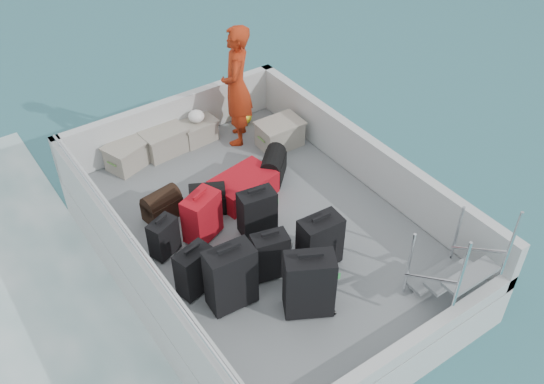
# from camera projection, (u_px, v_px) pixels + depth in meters

# --- Properties ---
(ground) EXTENTS (160.00, 160.00, 0.00)m
(ground) POSITION_uv_depth(u_px,v_px,m) (264.00, 261.00, 8.17)
(ground) COLOR #1D5666
(ground) RESTS_ON ground
(ferry_hull) EXTENTS (3.60, 5.00, 0.60)m
(ferry_hull) POSITION_uv_depth(u_px,v_px,m) (264.00, 245.00, 7.98)
(ferry_hull) COLOR silver
(ferry_hull) RESTS_ON ground
(deck) EXTENTS (3.30, 4.70, 0.02)m
(deck) POSITION_uv_depth(u_px,v_px,m) (263.00, 228.00, 7.78)
(deck) COLOR gray
(deck) RESTS_ON ferry_hull
(deck_fittings) EXTENTS (3.60, 5.00, 0.90)m
(deck_fittings) POSITION_uv_depth(u_px,v_px,m) (301.00, 209.00, 7.49)
(deck_fittings) COLOR #BABFBF
(deck_fittings) RESTS_ON deck
(suitcase_0) EXTENTS (0.55, 0.33, 0.81)m
(suitcase_0) POSITION_uv_depth(u_px,v_px,m) (231.00, 278.00, 6.56)
(suitcase_0) COLOR black
(suitcase_0) RESTS_ON deck
(suitcase_1) EXTENTS (0.46, 0.33, 0.62)m
(suitcase_1) POSITION_uv_depth(u_px,v_px,m) (194.00, 271.00, 6.77)
(suitcase_1) COLOR black
(suitcase_1) RESTS_ON deck
(suitcase_2) EXTENTS (0.41, 0.33, 0.51)m
(suitcase_2) POSITION_uv_depth(u_px,v_px,m) (164.00, 238.00, 7.26)
(suitcase_2) COLOR black
(suitcase_2) RESTS_ON deck
(suitcase_3) EXTENTS (0.62, 0.53, 0.81)m
(suitcase_3) POSITION_uv_depth(u_px,v_px,m) (309.00, 285.00, 6.49)
(suitcase_3) COLOR black
(suitcase_3) RESTS_ON deck
(suitcase_4) EXTENTS (0.46, 0.34, 0.61)m
(suitcase_4) POSITION_uv_depth(u_px,v_px,m) (270.00, 256.00, 6.96)
(suitcase_4) COLOR black
(suitcase_4) RESTS_ON deck
(suitcase_5) EXTENTS (0.54, 0.44, 0.65)m
(suitcase_5) POSITION_uv_depth(u_px,v_px,m) (202.00, 217.00, 7.44)
(suitcase_5) COLOR #B30D19
(suitcase_5) RESTS_ON deck
(suitcase_6) EXTENTS (0.51, 0.32, 0.68)m
(suitcase_6) POSITION_uv_depth(u_px,v_px,m) (320.00, 242.00, 7.08)
(suitcase_6) COLOR black
(suitcase_6) RESTS_ON deck
(suitcase_7) EXTENTS (0.49, 0.33, 0.63)m
(suitcase_7) POSITION_uv_depth(u_px,v_px,m) (257.00, 213.00, 7.51)
(suitcase_7) COLOR black
(suitcase_7) RESTS_ON deck
(suitcase_8) EXTENTS (0.91, 0.68, 0.33)m
(suitcase_8) POSITION_uv_depth(u_px,v_px,m) (243.00, 187.00, 8.15)
(suitcase_8) COLOR #B30D19
(suitcase_8) RESTS_ON deck
(duffel_0) EXTENTS (0.52, 0.37, 0.32)m
(duffel_0) POSITION_uv_depth(u_px,v_px,m) (162.00, 207.00, 7.84)
(duffel_0) COLOR black
(duffel_0) RESTS_ON deck
(duffel_1) EXTENTS (0.55, 0.48, 0.32)m
(duffel_1) POSITION_uv_depth(u_px,v_px,m) (208.00, 200.00, 7.95)
(duffel_1) COLOR black
(duffel_1) RESTS_ON deck
(duffel_2) EXTENTS (0.58, 0.58, 0.32)m
(duffel_2) POSITION_uv_depth(u_px,v_px,m) (273.00, 168.00, 8.48)
(duffel_2) COLOR black
(duffel_2) RESTS_ON deck
(crate_0) EXTENTS (0.69, 0.57, 0.36)m
(crate_0) POSITION_uv_depth(u_px,v_px,m) (129.00, 155.00, 8.68)
(crate_0) COLOR #9E968A
(crate_0) RESTS_ON deck
(crate_1) EXTENTS (0.64, 0.46, 0.37)m
(crate_1) POSITION_uv_depth(u_px,v_px,m) (164.00, 142.00, 8.92)
(crate_1) COLOR #9E968A
(crate_1) RESTS_ON deck
(crate_2) EXTENTS (0.54, 0.39, 0.31)m
(crate_2) POSITION_uv_depth(u_px,v_px,m) (198.00, 132.00, 9.18)
(crate_2) COLOR #9E968A
(crate_2) RESTS_ON deck
(crate_3) EXTENTS (0.64, 0.45, 0.38)m
(crate_3) POSITION_uv_depth(u_px,v_px,m) (280.00, 135.00, 9.06)
(crate_3) COLOR #9E968A
(crate_3) RESTS_ON deck
(yellow_bag) EXTENTS (0.28, 0.26, 0.22)m
(yellow_bag) POSITION_uv_depth(u_px,v_px,m) (243.00, 117.00, 9.58)
(yellow_bag) COLOR yellow
(yellow_bag) RESTS_ON deck
(white_bag) EXTENTS (0.24, 0.24, 0.18)m
(white_bag) POSITION_uv_depth(u_px,v_px,m) (196.00, 118.00, 9.02)
(white_bag) COLOR white
(white_bag) RESTS_ON crate_2
(passenger) EXTENTS (0.75, 0.80, 1.83)m
(passenger) POSITION_uv_depth(u_px,v_px,m) (237.00, 86.00, 8.72)
(passenger) COLOR #ED3C16
(passenger) RESTS_ON deck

